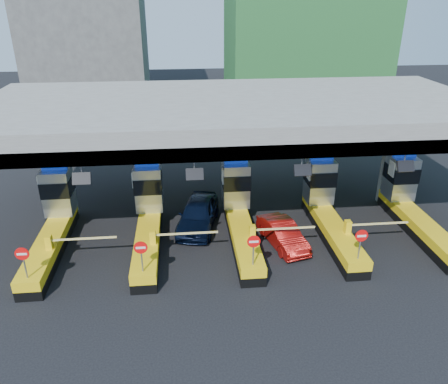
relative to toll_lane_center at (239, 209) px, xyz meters
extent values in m
plane|color=black|center=(0.00, -0.28, -1.40)|extent=(120.00, 120.00, 0.00)
cube|color=slate|center=(0.00, 2.72, 4.85)|extent=(28.00, 12.00, 1.50)
cube|color=#4C4C49|center=(0.00, -2.98, 4.45)|extent=(28.00, 0.60, 0.70)
cube|color=slate|center=(-10.00, 2.72, 1.35)|extent=(1.00, 1.00, 5.50)
cube|color=slate|center=(0.00, 2.72, 1.35)|extent=(1.00, 1.00, 5.50)
cube|color=slate|center=(10.00, 2.72, 1.35)|extent=(1.00, 1.00, 5.50)
cylinder|color=slate|center=(-7.50, -2.98, 3.85)|extent=(0.06, 0.06, 0.50)
cube|color=black|center=(-7.50, -3.18, 3.50)|extent=(0.80, 0.38, 0.54)
cylinder|color=slate|center=(-2.50, -2.98, 3.85)|extent=(0.06, 0.06, 0.50)
cube|color=black|center=(-2.50, -3.18, 3.50)|extent=(0.80, 0.38, 0.54)
cylinder|color=slate|center=(2.50, -2.98, 3.85)|extent=(0.06, 0.06, 0.50)
cube|color=black|center=(2.50, -3.18, 3.50)|extent=(0.80, 0.38, 0.54)
cylinder|color=slate|center=(7.50, -2.98, 3.85)|extent=(0.06, 0.06, 0.50)
cube|color=black|center=(7.50, -3.18, 3.50)|extent=(0.80, 0.38, 0.54)
cube|color=black|center=(-10.00, -1.28, -1.15)|extent=(1.20, 8.00, 0.50)
cube|color=#E5B70C|center=(-10.00, -1.28, -0.65)|extent=(1.20, 8.00, 0.50)
cube|color=#9EA3A8|center=(-10.00, 1.52, 0.90)|extent=(1.50, 1.50, 2.60)
cube|color=black|center=(-10.00, 1.50, 1.20)|extent=(1.56, 1.56, 0.90)
cube|color=#0C2DBF|center=(-10.00, 1.52, 2.48)|extent=(1.30, 0.35, 0.55)
cube|color=white|center=(-10.80, 1.22, 1.60)|extent=(0.06, 0.70, 0.90)
cylinder|color=slate|center=(-10.00, -4.88, 0.25)|extent=(0.07, 0.07, 1.30)
cylinder|color=red|center=(-10.00, -4.91, 0.85)|extent=(0.60, 0.04, 0.60)
cube|color=white|center=(-10.00, -4.93, 0.85)|extent=(0.42, 0.02, 0.10)
cube|color=#E5B70C|center=(-9.65, -2.48, -0.05)|extent=(0.30, 0.35, 0.70)
cube|color=white|center=(-8.00, -2.48, 0.05)|extent=(3.20, 0.08, 0.08)
cube|color=black|center=(-5.00, -1.28, -1.15)|extent=(1.20, 8.00, 0.50)
cube|color=#E5B70C|center=(-5.00, -1.28, -0.65)|extent=(1.20, 8.00, 0.50)
cube|color=#9EA3A8|center=(-5.00, 1.52, 0.90)|extent=(1.50, 1.50, 2.60)
cube|color=black|center=(-5.00, 1.50, 1.20)|extent=(1.56, 1.56, 0.90)
cube|color=#0C2DBF|center=(-5.00, 1.52, 2.48)|extent=(1.30, 0.35, 0.55)
cube|color=white|center=(-5.80, 1.22, 1.60)|extent=(0.06, 0.70, 0.90)
cylinder|color=slate|center=(-5.00, -4.88, 0.25)|extent=(0.07, 0.07, 1.30)
cylinder|color=red|center=(-5.00, -4.91, 0.85)|extent=(0.60, 0.04, 0.60)
cube|color=white|center=(-5.00, -4.93, 0.85)|extent=(0.42, 0.02, 0.10)
cube|color=#E5B70C|center=(-4.65, -2.48, -0.05)|extent=(0.30, 0.35, 0.70)
cube|color=white|center=(-3.00, -2.48, 0.05)|extent=(3.20, 0.08, 0.08)
cube|color=black|center=(0.00, -1.28, -1.15)|extent=(1.20, 8.00, 0.50)
cube|color=#E5B70C|center=(0.00, -1.28, -0.65)|extent=(1.20, 8.00, 0.50)
cube|color=#9EA3A8|center=(0.00, 1.52, 0.90)|extent=(1.50, 1.50, 2.60)
cube|color=black|center=(0.00, 1.50, 1.20)|extent=(1.56, 1.56, 0.90)
cube|color=#0C2DBF|center=(0.00, 1.52, 2.48)|extent=(1.30, 0.35, 0.55)
cube|color=white|center=(-0.80, 1.22, 1.60)|extent=(0.06, 0.70, 0.90)
cylinder|color=slate|center=(0.00, -4.88, 0.25)|extent=(0.07, 0.07, 1.30)
cylinder|color=red|center=(0.00, -4.91, 0.85)|extent=(0.60, 0.04, 0.60)
cube|color=white|center=(0.00, -4.93, 0.85)|extent=(0.42, 0.02, 0.10)
cube|color=#E5B70C|center=(0.35, -2.48, -0.05)|extent=(0.30, 0.35, 0.70)
cube|color=white|center=(2.00, -2.48, 0.05)|extent=(3.20, 0.08, 0.08)
cube|color=black|center=(5.00, -1.28, -1.15)|extent=(1.20, 8.00, 0.50)
cube|color=#E5B70C|center=(5.00, -1.28, -0.65)|extent=(1.20, 8.00, 0.50)
cube|color=#9EA3A8|center=(5.00, 1.52, 0.90)|extent=(1.50, 1.50, 2.60)
cube|color=black|center=(5.00, 1.50, 1.20)|extent=(1.56, 1.56, 0.90)
cube|color=#0C2DBF|center=(5.00, 1.52, 2.48)|extent=(1.30, 0.35, 0.55)
cube|color=white|center=(4.20, 1.22, 1.60)|extent=(0.06, 0.70, 0.90)
cylinder|color=slate|center=(5.00, -4.88, 0.25)|extent=(0.07, 0.07, 1.30)
cylinder|color=red|center=(5.00, -4.91, 0.85)|extent=(0.60, 0.04, 0.60)
cube|color=white|center=(5.00, -4.93, 0.85)|extent=(0.42, 0.02, 0.10)
cube|color=#E5B70C|center=(5.35, -2.48, -0.05)|extent=(0.30, 0.35, 0.70)
cube|color=white|center=(7.00, -2.48, 0.05)|extent=(3.20, 0.08, 0.08)
cube|color=black|center=(10.00, -1.28, -1.15)|extent=(1.20, 8.00, 0.50)
cube|color=#E5B70C|center=(10.00, -1.28, -0.65)|extent=(1.20, 8.00, 0.50)
cube|color=#9EA3A8|center=(10.00, 1.52, 0.90)|extent=(1.50, 1.50, 2.60)
cube|color=black|center=(10.00, 1.50, 1.20)|extent=(1.56, 1.56, 0.90)
cube|color=#0C2DBF|center=(10.00, 1.52, 2.48)|extent=(1.30, 0.35, 0.55)
cube|color=white|center=(9.20, 1.22, 1.60)|extent=(0.06, 0.70, 0.90)
cube|color=#E5B70C|center=(10.35, -2.48, -0.05)|extent=(0.30, 0.35, 0.70)
cube|color=#4C4C49|center=(-14.00, 35.72, 7.60)|extent=(14.00, 10.00, 18.00)
imported|color=black|center=(-2.26, 0.78, -0.56)|extent=(3.00, 5.24, 1.68)
imported|color=maroon|center=(2.14, -1.67, -0.74)|extent=(2.30, 4.20, 1.31)
camera|label=1|loc=(-3.04, -21.52, 10.95)|focal=35.00mm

